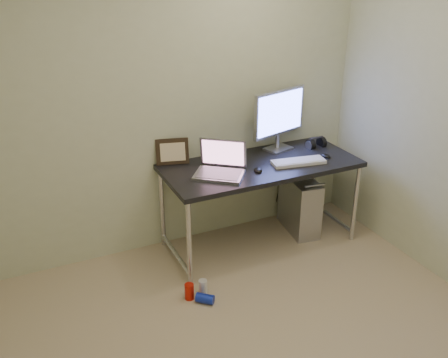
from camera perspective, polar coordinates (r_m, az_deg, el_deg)
wall_back at (r=3.98m, az=-7.14°, el=8.54°), size 3.50×0.02×2.50m
desk at (r=4.14m, az=4.21°, el=0.80°), size 1.62×0.71×0.75m
tower_computer at (r=4.56m, az=8.62°, el=-2.85°), size 0.28×0.51×0.54m
cable_a at (r=4.67m, az=6.49°, el=-0.10°), size 0.01×0.16×0.69m
cable_b at (r=4.71m, az=7.54°, el=-0.22°), size 0.02×0.11×0.71m
can_red at (r=3.76m, az=-3.99°, el=-12.71°), size 0.09×0.09×0.12m
can_white at (r=3.80m, az=-2.43°, el=-12.24°), size 0.07×0.07×0.12m
can_blue at (r=3.73m, az=-2.18°, el=-13.49°), size 0.15×0.14×0.07m
laptop at (r=3.89m, az=-0.38°, el=1.48°), size 0.48×0.47×0.26m
monitor at (r=4.32m, az=6.35°, el=7.27°), size 0.56×0.22×0.53m
keyboard at (r=4.14m, az=8.51°, el=1.95°), size 0.46×0.22×0.03m
mouse_right at (r=4.31m, az=11.57°, el=2.72°), size 0.07×0.10×0.03m
mouse_left at (r=3.95m, az=3.91°, el=1.13°), size 0.09×0.12×0.03m
headphones at (r=4.52m, az=10.48°, el=4.01°), size 0.17×0.11×0.11m
picture_frame at (r=4.08m, az=-5.94°, el=3.14°), size 0.28×0.14×0.22m
webcam at (r=4.17m, az=-1.89°, el=3.56°), size 0.05×0.04×0.13m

